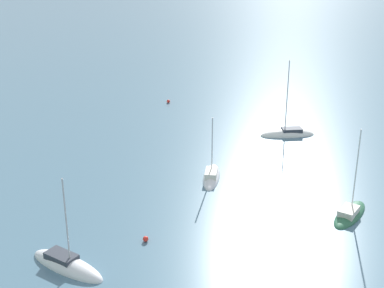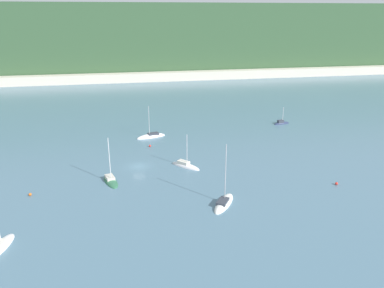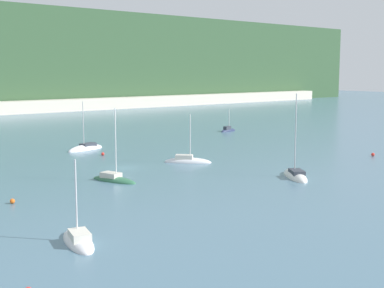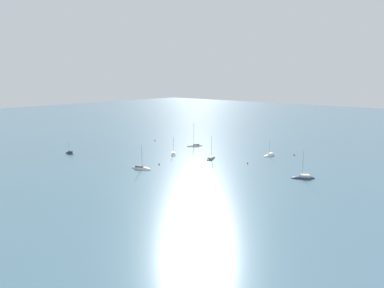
{
  "view_description": "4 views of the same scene",
  "coord_description": "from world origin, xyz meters",
  "px_view_note": "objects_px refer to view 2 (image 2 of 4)",
  "views": [
    {
      "loc": [
        -32.98,
        37.32,
        27.3
      ],
      "look_at": [
        17.98,
        -5.57,
        1.18
      ],
      "focal_mm": 50.0,
      "sensor_mm": 36.0,
      "label": 1
    },
    {
      "loc": [
        -2.91,
        -77.45,
        32.2
      ],
      "look_at": [
        12.7,
        2.95,
        3.39
      ],
      "focal_mm": 35.0,
      "sensor_mm": 36.0,
      "label": 2
    },
    {
      "loc": [
        -41.27,
        -65.54,
        14.0
      ],
      "look_at": [
        13.3,
        0.49,
        2.36
      ],
      "focal_mm": 50.0,
      "sensor_mm": 36.0,
      "label": 3
    },
    {
      "loc": [
        -75.35,
        85.5,
        30.97
      ],
      "look_at": [
        6.98,
        -10.35,
        3.74
      ],
      "focal_mm": 28.0,
      "sensor_mm": 36.0,
      "label": 4
    }
  ],
  "objects_px": {
    "sailboat_1": "(185,166)",
    "mooring_buoy_1": "(150,146)",
    "sailboat_3": "(151,137)",
    "sailboat_4": "(0,247)",
    "sailboat_6": "(224,204)",
    "sailboat_0": "(111,181)",
    "mooring_buoy_2": "(30,194)",
    "mooring_buoy_0": "(337,184)",
    "sailboat_2": "(281,123)"
  },
  "relations": [
    {
      "from": "sailboat_2",
      "to": "mooring_buoy_2",
      "type": "bearing_deg",
      "value": -161.21
    },
    {
      "from": "mooring_buoy_1",
      "to": "sailboat_0",
      "type": "bearing_deg",
      "value": -116.41
    },
    {
      "from": "sailboat_3",
      "to": "mooring_buoy_1",
      "type": "relative_size",
      "value": 17.89
    },
    {
      "from": "sailboat_4",
      "to": "sailboat_6",
      "type": "xyz_separation_m",
      "value": [
        35.35,
        6.43,
        -0.01
      ]
    },
    {
      "from": "sailboat_1",
      "to": "sailboat_2",
      "type": "bearing_deg",
      "value": 84.92
    },
    {
      "from": "sailboat_6",
      "to": "mooring_buoy_0",
      "type": "xyz_separation_m",
      "value": [
        24.05,
        3.4,
        0.19
      ]
    },
    {
      "from": "mooring_buoy_0",
      "to": "mooring_buoy_1",
      "type": "relative_size",
      "value": 1.05
    },
    {
      "from": "sailboat_3",
      "to": "sailboat_4",
      "type": "xyz_separation_m",
      "value": [
        -26.05,
        -46.91,
        0.02
      ]
    },
    {
      "from": "sailboat_0",
      "to": "sailboat_1",
      "type": "xyz_separation_m",
      "value": [
        16.18,
        4.85,
        -0.02
      ]
    },
    {
      "from": "sailboat_6",
      "to": "mooring_buoy_2",
      "type": "xyz_separation_m",
      "value": [
        -34.53,
        10.03,
        0.18
      ]
    },
    {
      "from": "sailboat_3",
      "to": "mooring_buoy_2",
      "type": "height_order",
      "value": "sailboat_3"
    },
    {
      "from": "sailboat_3",
      "to": "sailboat_4",
      "type": "height_order",
      "value": "sailboat_3"
    },
    {
      "from": "mooring_buoy_0",
      "to": "sailboat_0",
      "type": "bearing_deg",
      "value": 167.1
    },
    {
      "from": "mooring_buoy_0",
      "to": "mooring_buoy_1",
      "type": "bearing_deg",
      "value": 139.52
    },
    {
      "from": "sailboat_0",
      "to": "sailboat_2",
      "type": "relative_size",
      "value": 1.72
    },
    {
      "from": "mooring_buoy_2",
      "to": "sailboat_2",
      "type": "bearing_deg",
      "value": 28.66
    },
    {
      "from": "sailboat_4",
      "to": "mooring_buoy_2",
      "type": "distance_m",
      "value": 16.48
    },
    {
      "from": "sailboat_1",
      "to": "mooring_buoy_1",
      "type": "height_order",
      "value": "sailboat_1"
    },
    {
      "from": "mooring_buoy_1",
      "to": "mooring_buoy_2",
      "type": "height_order",
      "value": "mooring_buoy_1"
    },
    {
      "from": "sailboat_6",
      "to": "sailboat_3",
      "type": "bearing_deg",
      "value": 47.19
    },
    {
      "from": "mooring_buoy_2",
      "to": "sailboat_1",
      "type": "bearing_deg",
      "value": 15.02
    },
    {
      "from": "mooring_buoy_0",
      "to": "mooring_buoy_2",
      "type": "relative_size",
      "value": 1.06
    },
    {
      "from": "sailboat_3",
      "to": "sailboat_6",
      "type": "relative_size",
      "value": 0.81
    },
    {
      "from": "sailboat_0",
      "to": "sailboat_4",
      "type": "height_order",
      "value": "sailboat_0"
    },
    {
      "from": "sailboat_1",
      "to": "sailboat_6",
      "type": "relative_size",
      "value": 0.69
    },
    {
      "from": "sailboat_1",
      "to": "mooring_buoy_2",
      "type": "height_order",
      "value": "sailboat_1"
    },
    {
      "from": "sailboat_4",
      "to": "mooring_buoy_0",
      "type": "xyz_separation_m",
      "value": [
        59.4,
        9.83,
        0.18
      ]
    },
    {
      "from": "mooring_buoy_1",
      "to": "mooring_buoy_2",
      "type": "distance_m",
      "value": 33.19
    },
    {
      "from": "sailboat_0",
      "to": "sailboat_2",
      "type": "height_order",
      "value": "sailboat_0"
    },
    {
      "from": "sailboat_0",
      "to": "sailboat_4",
      "type": "relative_size",
      "value": 1.31
    },
    {
      "from": "sailboat_6",
      "to": "mooring_buoy_1",
      "type": "xyz_separation_m",
      "value": [
        -10.31,
        32.72,
        0.18
      ]
    },
    {
      "from": "sailboat_6",
      "to": "mooring_buoy_1",
      "type": "relative_size",
      "value": 22.22
    },
    {
      "from": "sailboat_1",
      "to": "sailboat_6",
      "type": "distance_m",
      "value": 18.67
    },
    {
      "from": "sailboat_4",
      "to": "mooring_buoy_2",
      "type": "height_order",
      "value": "sailboat_4"
    },
    {
      "from": "sailboat_0",
      "to": "mooring_buoy_0",
      "type": "bearing_deg",
      "value": 61.53
    },
    {
      "from": "mooring_buoy_0",
      "to": "sailboat_6",
      "type": "bearing_deg",
      "value": -171.96
    },
    {
      "from": "sailboat_3",
      "to": "mooring_buoy_0",
      "type": "distance_m",
      "value": 49.88
    },
    {
      "from": "sailboat_4",
      "to": "mooring_buoy_0",
      "type": "height_order",
      "value": "sailboat_4"
    },
    {
      "from": "sailboat_2",
      "to": "sailboat_6",
      "type": "bearing_deg",
      "value": -133.99
    },
    {
      "from": "sailboat_1",
      "to": "sailboat_6",
      "type": "height_order",
      "value": "sailboat_6"
    },
    {
      "from": "sailboat_1",
      "to": "sailboat_3",
      "type": "distance_m",
      "value": 22.88
    },
    {
      "from": "sailboat_2",
      "to": "mooring_buoy_0",
      "type": "height_order",
      "value": "sailboat_2"
    },
    {
      "from": "sailboat_2",
      "to": "sailboat_3",
      "type": "height_order",
      "value": "sailboat_3"
    },
    {
      "from": "sailboat_0",
      "to": "mooring_buoy_2",
      "type": "height_order",
      "value": "sailboat_0"
    },
    {
      "from": "sailboat_6",
      "to": "mooring_buoy_0",
      "type": "height_order",
      "value": "sailboat_6"
    },
    {
      "from": "sailboat_6",
      "to": "mooring_buoy_0",
      "type": "distance_m",
      "value": 24.29
    },
    {
      "from": "sailboat_1",
      "to": "sailboat_3",
      "type": "relative_size",
      "value": 0.85
    },
    {
      "from": "sailboat_4",
      "to": "sailboat_6",
      "type": "height_order",
      "value": "sailboat_6"
    },
    {
      "from": "mooring_buoy_2",
      "to": "mooring_buoy_1",
      "type": "bearing_deg",
      "value": 43.14
    },
    {
      "from": "sailboat_2",
      "to": "mooring_buoy_1",
      "type": "bearing_deg",
      "value": -172.22
    }
  ]
}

